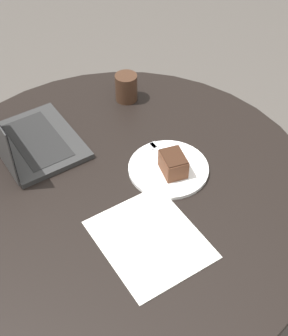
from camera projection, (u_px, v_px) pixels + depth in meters
ground_plane at (126, 308)px, 1.90m from camera, size 12.00×12.00×0.00m
dining_table at (121, 217)px, 1.49m from camera, size 1.19×1.19×0.74m
paper_document at (149, 239)px, 1.24m from camera, size 0.38×0.36×0.00m
plate at (168, 169)px, 1.42m from camera, size 0.24×0.24×0.01m
cake_slice at (173, 164)px, 1.38m from camera, size 0.10×0.08×0.06m
fork at (162, 156)px, 1.45m from camera, size 0.16×0.10×0.00m
coffee_glass at (126, 87)px, 1.64m from camera, size 0.08×0.08×0.10m
laptop at (27, 140)px, 1.47m from camera, size 0.39×0.37×0.21m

